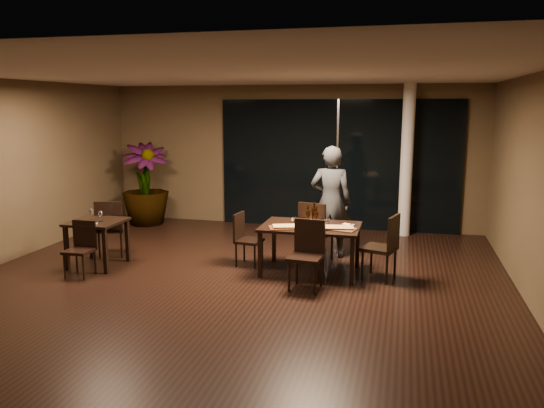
% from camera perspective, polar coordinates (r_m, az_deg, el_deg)
% --- Properties ---
extents(ground, '(8.00, 8.00, 0.00)m').
position_cam_1_polar(ground, '(7.89, -4.17, -8.50)').
color(ground, black).
rests_on(ground, ground).
extents(wall_back, '(8.00, 0.10, 3.00)m').
position_cam_1_polar(wall_back, '(11.42, 2.12, 5.16)').
color(wall_back, brown).
rests_on(wall_back, ground).
extents(wall_front, '(8.00, 0.10, 3.00)m').
position_cam_1_polar(wall_front, '(3.98, -23.12, -5.91)').
color(wall_front, brown).
rests_on(wall_front, ground).
extents(wall_right, '(0.10, 8.00, 3.00)m').
position_cam_1_polar(wall_right, '(7.35, 27.22, 1.00)').
color(wall_right, brown).
rests_on(wall_right, ground).
extents(ceiling, '(8.00, 8.00, 0.04)m').
position_cam_1_polar(ceiling, '(7.47, -4.49, 13.97)').
color(ceiling, silver).
rests_on(ceiling, wall_back).
extents(window_panel, '(5.00, 0.06, 2.70)m').
position_cam_1_polar(window_panel, '(11.18, 7.04, 4.20)').
color(window_panel, black).
rests_on(window_panel, ground).
extents(column, '(0.24, 0.24, 3.00)m').
position_cam_1_polar(column, '(10.77, 14.28, 4.52)').
color(column, white).
rests_on(column, ground).
extents(main_table, '(1.50, 1.00, 0.75)m').
position_cam_1_polar(main_table, '(8.21, 4.18, -2.82)').
color(main_table, black).
rests_on(main_table, ground).
extents(side_table, '(0.80, 0.80, 0.75)m').
position_cam_1_polar(side_table, '(8.99, -18.31, -2.51)').
color(side_table, black).
rests_on(side_table, ground).
extents(chair_main_far, '(0.58, 0.58, 1.03)m').
position_cam_1_polar(chair_main_far, '(8.75, 4.62, -2.69)').
color(chair_main_far, black).
rests_on(chair_main_far, ground).
extents(chair_main_near, '(0.49, 0.49, 0.98)m').
position_cam_1_polar(chair_main_near, '(7.56, 3.83, -5.02)').
color(chair_main_near, black).
rests_on(chair_main_near, ground).
extents(chair_main_left, '(0.44, 0.44, 0.86)m').
position_cam_1_polar(chair_main_left, '(8.64, -2.94, -3.47)').
color(chair_main_left, black).
rests_on(chair_main_left, ground).
extents(chair_main_right, '(0.57, 0.57, 0.99)m').
position_cam_1_polar(chair_main_right, '(8.04, 12.09, -4.21)').
color(chair_main_right, black).
rests_on(chair_main_right, ground).
extents(chair_side_far, '(0.57, 0.57, 0.99)m').
position_cam_1_polar(chair_side_far, '(9.49, -16.95, -2.21)').
color(chair_side_far, black).
rests_on(chair_side_far, ground).
extents(chair_side_near, '(0.40, 0.40, 0.84)m').
position_cam_1_polar(chair_side_near, '(8.63, -19.80, -4.19)').
color(chair_side_near, black).
rests_on(chair_side_near, ground).
extents(diner, '(0.66, 0.45, 1.91)m').
position_cam_1_polar(diner, '(9.06, 6.34, 0.23)').
color(diner, '#2B2E30').
rests_on(diner, ground).
extents(potted_plant, '(1.36, 1.36, 1.78)m').
position_cam_1_polar(potted_plant, '(11.86, -13.48, 2.10)').
color(potted_plant, '#21501A').
rests_on(potted_plant, ground).
extents(pizza_board_left, '(0.68, 0.50, 0.01)m').
position_cam_1_polar(pizza_board_left, '(8.01, 1.88, -2.53)').
color(pizza_board_left, '#472917').
rests_on(pizza_board_left, main_table).
extents(pizza_board_right, '(0.66, 0.44, 0.01)m').
position_cam_1_polar(pizza_board_right, '(7.99, 6.86, -2.64)').
color(pizza_board_right, '#4A2F17').
rests_on(pizza_board_right, main_table).
extents(oblong_pizza_left, '(0.52, 0.36, 0.02)m').
position_cam_1_polar(oblong_pizza_left, '(8.01, 1.88, -2.42)').
color(oblong_pizza_left, maroon).
rests_on(oblong_pizza_left, pizza_board_left).
extents(oblong_pizza_right, '(0.54, 0.32, 0.02)m').
position_cam_1_polar(oblong_pizza_right, '(7.99, 6.86, -2.53)').
color(oblong_pizza_right, maroon).
rests_on(oblong_pizza_right, pizza_board_right).
extents(round_pizza, '(0.27, 0.27, 0.01)m').
position_cam_1_polar(round_pizza, '(8.46, 3.73, -1.85)').
color(round_pizza, '#B42614').
rests_on(round_pizza, main_table).
extents(bottle_a, '(0.07, 0.07, 0.32)m').
position_cam_1_polar(bottle_a, '(8.18, 3.88, -1.20)').
color(bottle_a, black).
rests_on(bottle_a, main_table).
extents(bottle_b, '(0.07, 0.07, 0.31)m').
position_cam_1_polar(bottle_b, '(8.14, 4.80, -1.31)').
color(bottle_b, black).
rests_on(bottle_b, main_table).
extents(bottle_c, '(0.08, 0.08, 0.35)m').
position_cam_1_polar(bottle_c, '(8.25, 4.55, -1.00)').
color(bottle_c, black).
rests_on(bottle_c, main_table).
extents(tumbler_left, '(0.08, 0.08, 0.10)m').
position_cam_1_polar(tumbler_left, '(8.28, 2.43, -1.80)').
color(tumbler_left, white).
rests_on(tumbler_left, main_table).
extents(tumbler_right, '(0.08, 0.08, 0.09)m').
position_cam_1_polar(tumbler_right, '(8.25, 5.94, -1.92)').
color(tumbler_right, white).
rests_on(tumbler_right, main_table).
extents(napkin_near, '(0.19, 0.12, 0.01)m').
position_cam_1_polar(napkin_near, '(7.99, 8.06, -2.67)').
color(napkin_near, white).
rests_on(napkin_near, main_table).
extents(napkin_far, '(0.20, 0.16, 0.01)m').
position_cam_1_polar(napkin_far, '(8.27, 8.20, -2.22)').
color(napkin_far, white).
rests_on(napkin_far, main_table).
extents(wine_glass_a, '(0.08, 0.08, 0.18)m').
position_cam_1_polar(wine_glass_a, '(9.04, -18.86, -1.07)').
color(wine_glass_a, white).
rests_on(wine_glass_a, side_table).
extents(wine_glass_b, '(0.07, 0.07, 0.16)m').
position_cam_1_polar(wine_glass_b, '(8.87, -17.96, -1.27)').
color(wine_glass_b, white).
rests_on(wine_glass_b, side_table).
extents(side_napkin, '(0.20, 0.16, 0.01)m').
position_cam_1_polar(side_napkin, '(8.74, -18.90, -2.00)').
color(side_napkin, white).
rests_on(side_napkin, side_table).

